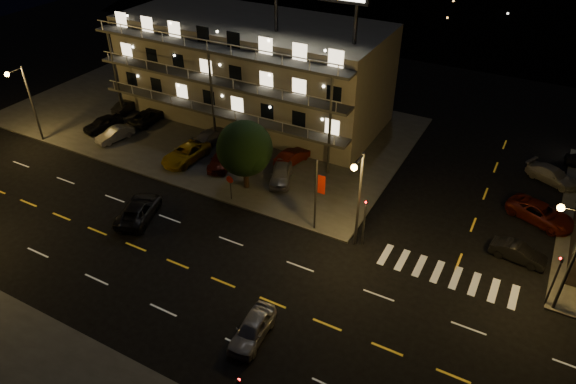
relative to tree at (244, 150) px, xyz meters
The scene contains 26 objects.
ground 11.87m from the tree, 74.96° to the right, with size 140.00×140.00×0.00m, color black.
curb_nw 14.88m from the tree, 140.42° to the left, with size 44.00×24.00×0.15m, color #393A37.
motel 14.90m from the tree, 118.32° to the left, with size 28.00×13.80×18.10m.
streetlight_nw 23.29m from the tree, behind, with size 0.44×1.92×8.00m.
streetlight_nc 11.82m from the tree, 14.25° to the right, with size 0.44×1.92×8.00m.
streetlight_ne 25.20m from the tree, ahead, with size 1.92×0.44×8.00m.
signal_nw 12.21m from the tree, 11.10° to the right, with size 0.20×0.27×4.60m.
signal_ne 25.05m from the tree, ahead, with size 0.27×0.20×4.60m.
banner_north 8.37m from the tree, 16.92° to the right, with size 0.83×0.16×6.40m.
stop_sign 3.14m from the tree, 92.24° to the right, with size 0.91×0.11×2.61m.
tree is the anchor object (origin of this frame).
lot_car_0 19.52m from the tree, behind, with size 1.70×4.22×1.44m, color black.
lot_car_1 16.70m from the tree, behind, with size 1.38×3.96×1.31m, color gray.
lot_car_2 8.14m from the tree, behind, with size 2.44×5.29×1.47m, color gold.
lot_car_3 5.42m from the tree, 152.93° to the left, with size 1.83×4.50×1.31m, color #50150B.
lot_car_4 4.41m from the tree, 45.75° to the left, with size 1.75×4.35×1.48m, color gray.
lot_car_5 21.32m from the tree, 161.57° to the left, with size 1.37×3.92×1.29m, color black.
lot_car_6 17.46m from the tree, 160.66° to the left, with size 2.18×4.72×1.31m, color black.
lot_car_7 9.65m from the tree, 145.31° to the left, with size 1.92×4.73×1.37m, color gray.
lot_car_8 7.97m from the tree, 128.32° to the left, with size 1.45×3.60×1.23m, color black.
lot_car_9 6.62m from the tree, 73.20° to the left, with size 1.41×4.03×1.33m, color #50150B.
side_car_0 22.84m from the tree, ahead, with size 1.37×3.93×1.30m, color black.
side_car_1 24.77m from the tree, 17.13° to the left, with size 2.47×5.35×1.49m, color #50150B.
side_car_2 27.71m from the tree, 30.55° to the left, with size 1.90×4.68×1.36m, color gray.
road_car_east 16.99m from the tree, 56.37° to the right, with size 1.71×4.24×1.44m, color gray.
road_car_west 9.98m from the tree, 124.47° to the right, with size 2.43×5.27×1.46m, color black.
Camera 1 is at (18.36, -20.70, 25.44)m, focal length 32.00 mm.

